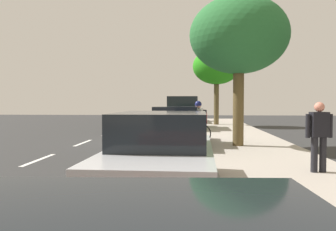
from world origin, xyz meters
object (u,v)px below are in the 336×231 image
object	(u,v)px
parked_sedan_silver_second	(162,156)
bicycle_at_curb	(193,134)
street_tree_mid_block	(217,67)
parked_pickup_black_farthest	(184,112)
parked_suv_green_far	(184,113)
street_tree_near_cyclist	(239,36)
fire_hydrant	(205,118)
pedestrian_on_phone	(319,133)
parked_sedan_dark_blue_mid	(177,127)
cyclist_with_backpack	(199,118)

from	to	relation	value
parked_sedan_silver_second	bicycle_at_curb	world-z (taller)	parked_sedan_silver_second
street_tree_mid_block	parked_pickup_black_farthest	bearing A→B (deg)	123.48
parked_suv_green_far	street_tree_near_cyclist	bearing A→B (deg)	-74.93
parked_pickup_black_farthest	fire_hydrant	distance (m)	3.13
parked_sedan_silver_second	street_tree_near_cyclist	distance (m)	7.63
pedestrian_on_phone	parked_sedan_silver_second	bearing A→B (deg)	-150.82
parked_pickup_black_farthest	parked_sedan_silver_second	bearing A→B (deg)	-89.83
parked_sedan_dark_blue_mid	street_tree_near_cyclist	distance (m)	3.96
parked_sedan_dark_blue_mid	fire_hydrant	bearing A→B (deg)	82.78
cyclist_with_backpack	fire_hydrant	bearing A→B (deg)	86.51
parked_sedan_dark_blue_mid	cyclist_with_backpack	xyz separation A→B (m)	(0.83, 0.81, 0.30)
cyclist_with_backpack	fire_hydrant	size ratio (longest dim) A/B	2.06
street_tree_mid_block	fire_hydrant	world-z (taller)	street_tree_mid_block
parked_pickup_black_farthest	bicycle_at_curb	bearing A→B (deg)	-87.23
parked_pickup_black_farthest	pedestrian_on_phone	xyz separation A→B (m)	(3.43, -19.51, 0.11)
parked_sedan_silver_second	street_tree_mid_block	bearing A→B (deg)	83.09
street_tree_near_cyclist	parked_sedan_silver_second	bearing A→B (deg)	-108.45
bicycle_at_curb	pedestrian_on_phone	distance (m)	6.84
bicycle_at_curb	fire_hydrant	world-z (taller)	fire_hydrant
parked_sedan_dark_blue_mid	cyclist_with_backpack	distance (m)	1.19
bicycle_at_curb	pedestrian_on_phone	world-z (taller)	pedestrian_on_phone
parked_sedan_dark_blue_mid	fire_hydrant	size ratio (longest dim) A/B	5.33
parked_sedan_silver_second	cyclist_with_backpack	size ratio (longest dim) A/B	2.57
parked_sedan_dark_blue_mid	parked_pickup_black_farthest	distance (m)	14.54
parked_pickup_black_farthest	cyclist_with_backpack	size ratio (longest dim) A/B	3.08
parked_suv_green_far	cyclist_with_backpack	distance (m)	6.92
street_tree_near_cyclist	fire_hydrant	xyz separation A→B (m)	(-0.71, 12.15, -3.47)
parked_sedan_silver_second	parked_suv_green_far	xyz separation A→B (m)	(0.03, 14.53, 0.27)
bicycle_at_curb	parked_suv_green_far	bearing A→B (deg)	94.88
parked_pickup_black_farthest	street_tree_near_cyclist	bearing A→B (deg)	-81.40
parked_sedan_dark_blue_mid	bicycle_at_curb	size ratio (longest dim) A/B	2.94
parked_sedan_dark_blue_mid	street_tree_near_cyclist	bearing A→B (deg)	-8.01
pedestrian_on_phone	fire_hydrant	size ratio (longest dim) A/B	1.87
parked_sedan_silver_second	parked_sedan_dark_blue_mid	bearing A→B (deg)	90.21
parked_pickup_black_farthest	fire_hydrant	xyz separation A→B (m)	(1.54, -2.70, -0.35)
parked_suv_green_far	cyclist_with_backpack	xyz separation A→B (m)	(0.77, -6.87, 0.03)
parked_sedan_silver_second	bicycle_at_curb	bearing A→B (deg)	85.91
parked_suv_green_far	bicycle_at_curb	xyz separation A→B (m)	(0.55, -6.43, -0.64)
parked_sedan_dark_blue_mid	bicycle_at_curb	xyz separation A→B (m)	(0.60, 1.25, -0.37)
cyclist_with_backpack	pedestrian_on_phone	distance (m)	6.32
pedestrian_on_phone	street_tree_mid_block	bearing A→B (deg)	94.20
parked_sedan_dark_blue_mid	fire_hydrant	xyz separation A→B (m)	(1.50, 11.84, -0.20)
street_tree_near_cyclist	pedestrian_on_phone	bearing A→B (deg)	-75.73
parked_suv_green_far	street_tree_mid_block	bearing A→B (deg)	58.17
parked_pickup_black_farthest	fire_hydrant	bearing A→B (deg)	-60.36
parked_suv_green_far	street_tree_near_cyclist	distance (m)	8.80
street_tree_near_cyclist	street_tree_mid_block	distance (m)	11.46
parked_pickup_black_farthest	bicycle_at_curb	size ratio (longest dim) A/B	3.50
parked_suv_green_far	parked_pickup_black_farthest	size ratio (longest dim) A/B	0.89
parked_sedan_dark_blue_mid	bicycle_at_curb	bearing A→B (deg)	64.14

